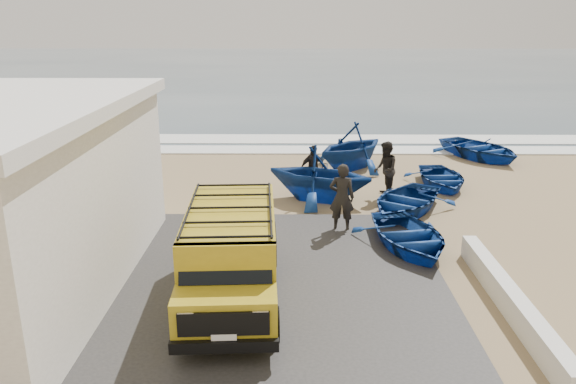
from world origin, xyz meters
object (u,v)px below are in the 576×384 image
object	(u,v)px
boat_far_right	(480,149)
van	(231,252)
fisherman_front	(342,197)
fisherman_middle	(385,170)
fisherman_back	(313,169)
boat_far_left	(351,146)
boat_mid_left	(319,174)
boat_near_left	(409,236)
boat_mid_right	(441,178)
boat_near_right	(405,201)
parapet	(510,301)

from	to	relation	value
boat_far_right	van	bearing A→B (deg)	-152.77
fisherman_front	fisherman_middle	distance (m)	3.67
van	fisherman_back	size ratio (longest dim) A/B	2.96
boat_far_left	fisherman_back	size ratio (longest dim) A/B	2.16
fisherman_middle	boat_far_left	bearing A→B (deg)	-166.85
boat_far_right	boat_mid_left	bearing A→B (deg)	-167.16
boat_near_left	boat_far_right	distance (m)	11.41
boat_far_left	boat_far_right	distance (m)	6.18
fisherman_middle	boat_mid_left	bearing A→B (deg)	-77.96
boat_mid_right	fisherman_middle	bearing A→B (deg)	-154.22
boat_far_right	fisherman_front	size ratio (longest dim) A/B	2.07
boat_far_right	boat_near_right	bearing A→B (deg)	-149.45
boat_mid_right	fisherman_middle	world-z (taller)	fisherman_middle
boat_near_right	fisherman_middle	xyz separation A→B (m)	(-0.43, 1.59, 0.60)
van	boat_mid_right	xyz separation A→B (m)	(6.78, 8.72, -0.79)
boat_near_left	boat_mid_left	xyz separation A→B (m)	(-2.23, 4.14, 0.58)
parapet	boat_mid_right	size ratio (longest dim) A/B	1.87
parapet	boat_far_right	size ratio (longest dim) A/B	1.44
boat_near_left	boat_far_left	distance (m)	8.37
fisherman_back	boat_near_left	bearing A→B (deg)	-86.38
fisherman_back	boat_far_left	bearing A→B (deg)	40.68
boat_mid_left	fisherman_middle	distance (m)	2.32
boat_near_left	van	bearing A→B (deg)	-157.76
boat_mid_right	boat_near_left	bearing A→B (deg)	-114.33
boat_near_right	fisherman_middle	world-z (taller)	fisherman_middle
boat_mid_left	fisherman_front	distance (m)	2.83
boat_mid_left	fisherman_front	xyz separation A→B (m)	(0.53, -2.78, 0.06)
boat_mid_left	fisherman_middle	size ratio (longest dim) A/B	1.85
boat_far_right	fisherman_back	world-z (taller)	fisherman_back
boat_mid_left	fisherman_front	size ratio (longest dim) A/B	1.79
boat_near_left	boat_mid_right	distance (m)	6.26
parapet	boat_mid_left	world-z (taller)	boat_mid_left
parapet	boat_far_right	xyz separation A→B (m)	(3.64, 13.63, 0.16)
parapet	boat_far_right	world-z (taller)	boat_far_right
fisherman_middle	fisherman_back	xyz separation A→B (m)	(-2.47, 0.56, -0.13)
van	fisherman_back	world-z (taller)	van
boat_mid_right	boat_far_left	bearing A→B (deg)	138.28
parapet	boat_mid_left	distance (m)	8.46
van	fisherman_front	size ratio (longest dim) A/B	2.49
boat_far_right	fisherman_front	xyz separation A→B (m)	(-6.82, -8.83, 0.57)
fisherman_front	boat_far_right	bearing A→B (deg)	-120.48
parapet	boat_mid_right	bearing A→B (deg)	84.73
boat_near_right	boat_mid_left	xyz separation A→B (m)	(-2.71, 1.14, 0.57)
fisherman_front	parapet	bearing A→B (deg)	130.70
van	boat_near_left	xyz separation A→B (m)	(4.45, 2.91, -0.76)
parapet	fisherman_front	xyz separation A→B (m)	(-3.18, 4.80, 0.73)
fisherman_back	fisherman_front	bearing A→B (deg)	-100.80
boat_near_left	boat_far_right	bearing A→B (deg)	52.36
van	fisherman_back	distance (m)	8.32
parapet	boat_far_left	world-z (taller)	boat_far_left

